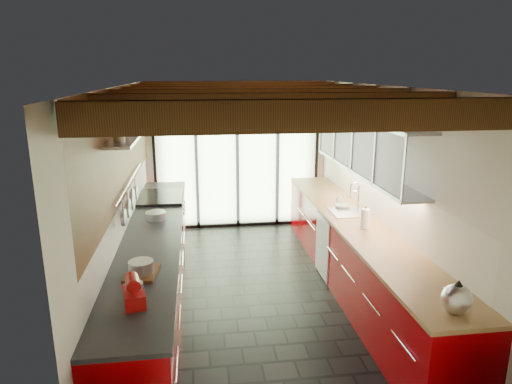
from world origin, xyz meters
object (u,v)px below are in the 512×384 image
at_px(stand_mixer, 134,292).
at_px(paper_towel, 365,219).
at_px(kettle, 457,297).
at_px(bowl, 343,206).
at_px(soap_bottle, 339,199).

distance_m(stand_mixer, paper_towel, 2.96).
distance_m(kettle, bowl, 2.85).
bearing_deg(paper_towel, kettle, -90.00).
relative_size(soap_bottle, bowl, 0.82).
bearing_deg(soap_bottle, kettle, -90.00).
relative_size(kettle, paper_towel, 1.18).
bearing_deg(stand_mixer, soap_bottle, 44.85).
height_order(stand_mixer, paper_towel, paper_towel).
bearing_deg(kettle, stand_mixer, 169.42).
bearing_deg(paper_towel, bowl, 90.00).
bearing_deg(kettle, bowl, 90.00).
relative_size(stand_mixer, bowl, 1.54).
xyz_separation_m(soap_bottle, bowl, (0.00, -0.15, -0.06)).
bearing_deg(soap_bottle, bowl, -90.00).
height_order(paper_towel, soap_bottle, paper_towel).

